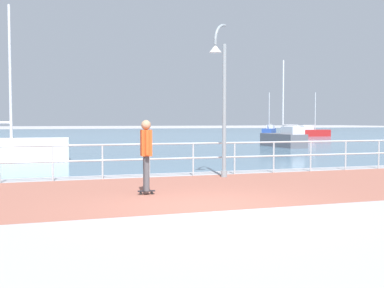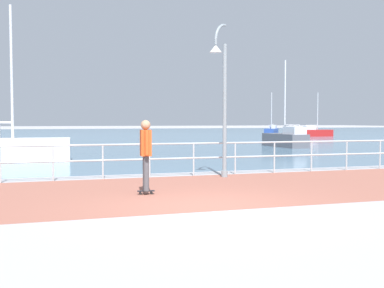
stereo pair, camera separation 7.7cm
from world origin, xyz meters
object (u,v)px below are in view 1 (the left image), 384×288
Objects in this scene: lamppost at (221,93)px; sailboat_navy at (269,131)px; skateboarder at (146,150)px; sailboat_red at (7,147)px; sailboat_white at (314,132)px; sailboat_blue at (284,139)px.

sailboat_navy is (21.26, 37.79, -2.06)m from lamppost.
sailboat_navy is at bearing 59.08° from skateboarder.
skateboarder is at bearing -70.16° from sailboat_red.
sailboat_white is at bearing -69.04° from sailboat_navy.
sailboat_navy is at bearing 110.96° from sailboat_white.
lamppost is 39.57m from sailboat_white.
sailboat_blue reaches higher than skateboarder.
sailboat_white is at bearing 38.66° from sailboat_red.
sailboat_red is 38.52m from sailboat_white.
skateboarder is 46.92m from sailboat_navy.
sailboat_blue is at bearing -115.38° from sailboat_navy.
lamppost is 0.81× the size of sailboat_blue.
lamppost is at bearing -119.36° from sailboat_navy.
sailboat_red is at bearing 130.36° from lamppost.
skateboarder is at bearing -139.22° from lamppost.
sailboat_red is 17.77m from sailboat_blue.
sailboat_red reaches higher than lamppost.
sailboat_red is at bearing -141.34° from sailboat_white.
skateboarder is at bearing -120.92° from sailboat_navy.
lamppost is 17.47m from sailboat_blue.
sailboat_navy reaches higher than lamppost.
sailboat_blue is (-13.55, -17.55, 0.08)m from sailboat_white.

